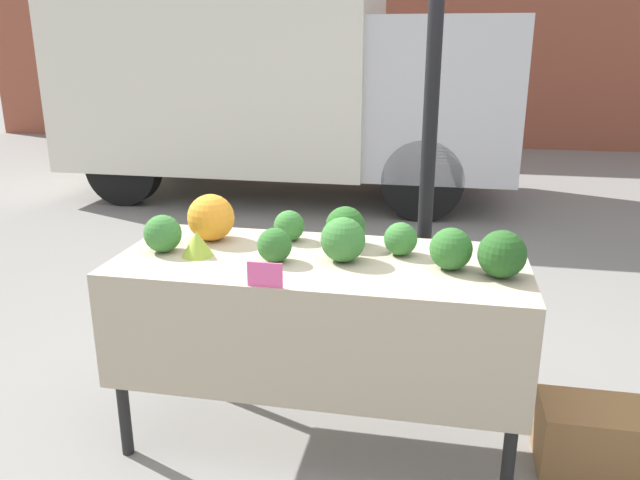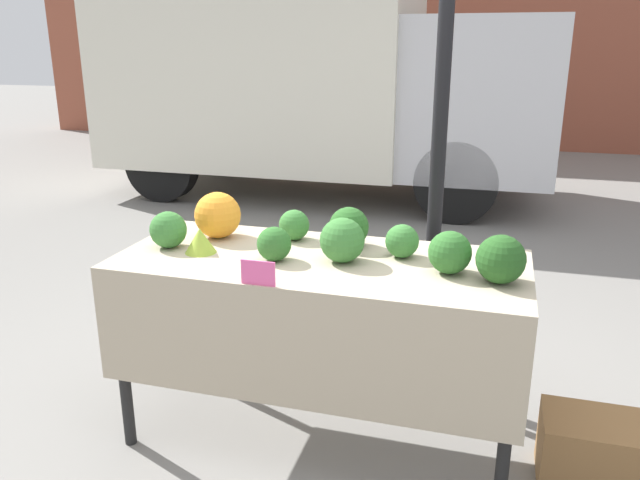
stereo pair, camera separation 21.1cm
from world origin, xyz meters
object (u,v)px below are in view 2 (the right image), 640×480
parked_truck (312,74)px  orange_cauliflower (218,215)px  price_sign (258,273)px  produce_crate (604,454)px

parked_truck → orange_cauliflower: parked_truck is taller
parked_truck → price_sign: bearing=-75.3°
orange_cauliflower → parked_truck: bearing=101.5°
parked_truck → produce_crate: size_ratio=10.04×
parked_truck → price_sign: parked_truck is taller
orange_cauliflower → price_sign: size_ratio=1.58×
price_sign → produce_crate: (1.31, 0.33, -0.74)m
orange_cauliflower → price_sign: bearing=-52.0°
parked_truck → produce_crate: 5.44m
parked_truck → orange_cauliflower: bearing=-78.5°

